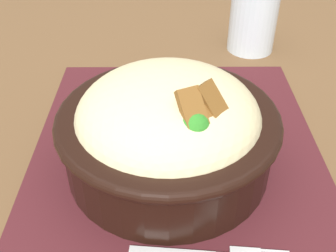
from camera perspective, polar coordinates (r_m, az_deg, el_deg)
The scene contains 4 objects.
table at distance 0.50m, azimuth -1.88°, elevation -12.92°, with size 1.05×0.89×0.76m.
placemat at distance 0.42m, azimuth 1.39°, elevation -7.01°, with size 0.45×0.32×0.00m, color #47191E.
bowl at distance 0.40m, azimuth 0.03°, elevation -0.14°, with size 0.26×0.26×0.12m.
drinking_glass at distance 0.66m, azimuth 11.80°, elevation 13.83°, with size 0.07×0.07×0.09m.
Camera 1 is at (0.32, 0.01, 1.06)m, focal length 43.34 mm.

